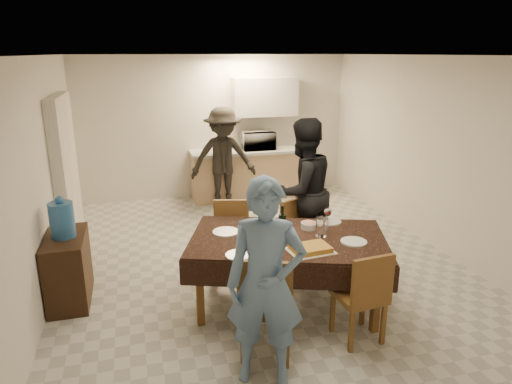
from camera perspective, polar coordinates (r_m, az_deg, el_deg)
floor at (r=6.14m, az=0.30°, el=-8.30°), size 5.00×6.00×0.02m
ceiling at (r=5.55m, az=0.34°, el=16.73°), size 5.00×6.00×0.02m
wall_back at (r=8.59m, az=-5.09°, el=8.06°), size 5.00×0.02×2.60m
wall_front at (r=3.08m, az=15.59°, el=-9.20°), size 5.00×0.02×2.60m
wall_left at (r=5.61m, az=-25.14°, el=1.67°), size 0.02×6.00×2.60m
wall_right at (r=6.80m, az=21.13°, el=4.62°), size 0.02×6.00×2.60m
stub_partition at (r=6.80m, az=-22.65°, el=2.28°), size 0.15×1.40×2.10m
kitchen_base_cabinet at (r=8.58m, az=-0.61°, el=2.19°), size 2.20×0.60×0.86m
kitchen_worktop at (r=8.48m, az=-0.62°, el=5.16°), size 2.24×0.64×0.05m
upper_cabinet at (r=8.55m, az=1.11°, el=11.80°), size 1.20×0.34×0.70m
dining_table at (r=4.80m, az=4.02°, el=-6.08°), size 2.29×1.77×0.79m
chair_near_left at (r=4.01m, az=1.78°, el=-13.05°), size 0.60×0.61×0.55m
chair_near_right at (r=4.36m, az=13.39°, el=-11.71°), size 0.46×0.46×0.50m
chair_far_left at (r=5.34m, az=-2.95°, el=-5.64°), size 0.52×0.53×0.51m
chair_far_right at (r=5.60m, az=6.11°, el=-4.97°), size 0.54×0.55×0.48m
console at (r=5.43m, az=-22.40°, el=-8.87°), size 0.41×0.82×0.76m
water_jug at (r=5.22m, az=-23.10°, el=-3.22°), size 0.25×0.25×0.38m
wine_bottle at (r=4.75m, az=3.30°, el=-3.65°), size 0.08×0.08×0.34m
water_pitcher at (r=4.82m, az=8.19°, el=-4.36°), size 0.13×0.13×0.20m
savoury_tart at (r=4.48m, az=6.85°, el=-7.02°), size 0.46×0.36×0.05m
salad_bowl at (r=5.03m, az=6.60°, el=-4.19°), size 0.17×0.17×0.07m
mushroom_dish at (r=5.01m, az=2.44°, el=-4.37°), size 0.19×0.19×0.03m
wine_glass_a at (r=4.38m, az=-1.73°, el=-6.42°), size 0.09×0.09×0.20m
wine_glass_b at (r=5.16m, az=8.93°, el=-3.00°), size 0.08×0.08×0.19m
wine_glass_c at (r=4.96m, az=0.72°, el=-3.60°), size 0.09×0.09×0.19m
plate_near_left at (r=4.36m, az=-2.21°, el=-7.87°), size 0.25×0.25×0.01m
plate_near_right at (r=4.75m, az=12.12°, el=-6.10°), size 0.27×0.27×0.02m
plate_far_left at (r=4.90m, az=-3.80°, el=-4.99°), size 0.28×0.28×0.02m
plate_far_right at (r=5.25m, az=9.16°, el=-3.66°), size 0.27×0.27×0.02m
microwave at (r=8.48m, az=0.27°, el=6.46°), size 0.59×0.40×0.33m
person_near at (r=3.69m, az=1.24°, el=-11.43°), size 0.74×0.61×1.74m
person_far at (r=5.84m, az=5.80°, el=0.08°), size 1.08×0.95×1.87m
person_kitchen at (r=7.92m, az=-4.11°, el=4.23°), size 1.14×0.65×1.76m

